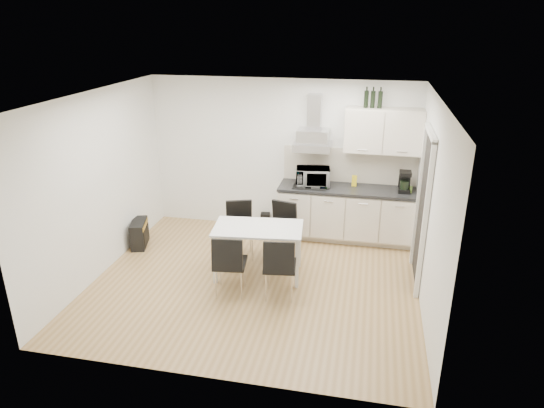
# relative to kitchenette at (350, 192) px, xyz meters

# --- Properties ---
(ground) EXTENTS (4.50, 4.50, 0.00)m
(ground) POSITION_rel_kitchenette_xyz_m (-1.19, -1.73, -0.83)
(ground) COLOR tan
(ground) RESTS_ON ground
(wall_back) EXTENTS (4.50, 0.10, 2.60)m
(wall_back) POSITION_rel_kitchenette_xyz_m (-1.19, 0.27, 0.47)
(wall_back) COLOR white
(wall_back) RESTS_ON ground
(wall_front) EXTENTS (4.50, 0.10, 2.60)m
(wall_front) POSITION_rel_kitchenette_xyz_m (-1.19, -3.73, 0.47)
(wall_front) COLOR white
(wall_front) RESTS_ON ground
(wall_left) EXTENTS (0.10, 4.00, 2.60)m
(wall_left) POSITION_rel_kitchenette_xyz_m (-3.44, -1.73, 0.47)
(wall_left) COLOR white
(wall_left) RESTS_ON ground
(wall_right) EXTENTS (0.10, 4.00, 2.60)m
(wall_right) POSITION_rel_kitchenette_xyz_m (1.06, -1.73, 0.47)
(wall_right) COLOR white
(wall_right) RESTS_ON ground
(ceiling) EXTENTS (4.50, 4.50, 0.00)m
(ceiling) POSITION_rel_kitchenette_xyz_m (-1.19, -1.73, 1.77)
(ceiling) COLOR white
(ceiling) RESTS_ON wall_back
(doorway) EXTENTS (0.08, 1.04, 2.10)m
(doorway) POSITION_rel_kitchenette_xyz_m (1.02, -1.18, 0.22)
(doorway) COLOR white
(doorway) RESTS_ON ground
(kitchenette) EXTENTS (2.22, 0.64, 2.52)m
(kitchenette) POSITION_rel_kitchenette_xyz_m (0.00, 0.00, 0.00)
(kitchenette) COLOR beige
(kitchenette) RESTS_ON ground
(dining_table) EXTENTS (1.31, 0.84, 0.75)m
(dining_table) POSITION_rel_kitchenette_xyz_m (-1.19, -1.50, -0.18)
(dining_table) COLOR white
(dining_table) RESTS_ON ground
(chair_far_left) EXTENTS (0.58, 0.62, 0.88)m
(chair_far_left) POSITION_rel_kitchenette_xyz_m (-1.59, -1.03, -0.39)
(chair_far_left) COLOR black
(chair_far_left) RESTS_ON ground
(chair_far_right) EXTENTS (0.54, 0.59, 0.88)m
(chair_far_right) POSITION_rel_kitchenette_xyz_m (-0.99, -0.93, -0.39)
(chair_far_right) COLOR black
(chair_far_right) RESTS_ON ground
(chair_near_left) EXTENTS (0.50, 0.55, 0.88)m
(chair_near_left) POSITION_rel_kitchenette_xyz_m (-1.44, -2.07, -0.39)
(chair_near_left) COLOR black
(chair_near_left) RESTS_ON ground
(chair_near_right) EXTENTS (0.50, 0.55, 0.88)m
(chair_near_right) POSITION_rel_kitchenette_xyz_m (-0.78, -2.01, -0.39)
(chair_near_right) COLOR black
(chair_near_right) RESTS_ON ground
(guitar_amp) EXTENTS (0.36, 0.55, 0.43)m
(guitar_amp) POSITION_rel_kitchenette_xyz_m (-3.31, -0.97, -0.62)
(guitar_amp) COLOR black
(guitar_amp) RESTS_ON ground
(floor_speaker) EXTENTS (0.18, 0.16, 0.27)m
(floor_speaker) POSITION_rel_kitchenette_xyz_m (-1.46, 0.17, -0.70)
(floor_speaker) COLOR black
(floor_speaker) RESTS_ON ground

